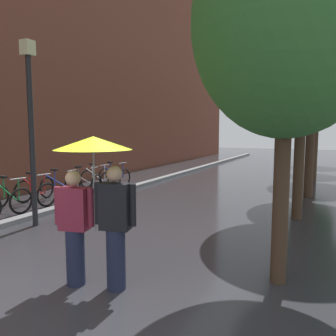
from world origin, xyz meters
name	(u,v)px	position (x,y,z in m)	size (l,w,h in m)	color
ground_plane	(24,303)	(0.00, 0.00, 0.00)	(80.00, 80.00, 0.00)	#2D2D33
building_facade	(39,48)	(-10.00, 10.00, 6.35)	(8.00, 36.00, 12.70)	brown
kerb_strip	(159,179)	(-3.20, 10.00, 0.06)	(0.30, 36.00, 0.12)	slate
street_tree_0	(288,23)	(2.81, 2.02, 3.59)	(2.57, 2.57, 5.15)	#473323
street_tree_1	(303,59)	(2.76, 5.84, 3.84)	(3.14, 3.14, 5.54)	#473323
street_tree_2	(314,64)	(2.86, 8.90, 4.28)	(2.87, 2.87, 5.93)	#473323
street_tree_3	(318,81)	(2.86, 13.03, 4.28)	(3.15, 3.15, 6.26)	#473323
street_tree_4	(316,98)	(2.70, 16.59, 3.87)	(2.43, 2.43, 5.44)	#473323
street_tree_5	(317,105)	(2.63, 20.54, 3.79)	(2.73, 2.73, 5.22)	#473323
parked_bicycle_1	(9,198)	(-4.28, 3.26, 0.38)	(1.14, 0.79, 0.96)	black
parked_bicycle_2	(35,192)	(-4.32, 4.18, 0.38)	(1.14, 0.79, 0.96)	black
parked_bicycle_3	(60,187)	(-4.27, 5.16, 0.38)	(1.17, 0.85, 0.96)	black
parked_bicycle_4	(84,183)	(-4.17, 6.17, 0.38)	(1.16, 0.82, 0.96)	black
parked_bicycle_5	(96,179)	(-4.35, 7.10, 0.38)	(1.16, 0.84, 0.96)	black
parked_bicycle_6	(114,176)	(-4.20, 8.05, 0.38)	(1.12, 0.76, 0.96)	black
couple_under_umbrella	(94,191)	(0.54, 0.78, 1.35)	(1.17, 1.05, 2.09)	#1E233D
street_lamp_post	(31,119)	(-2.60, 2.59, 2.42)	(0.24, 0.24, 4.12)	black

